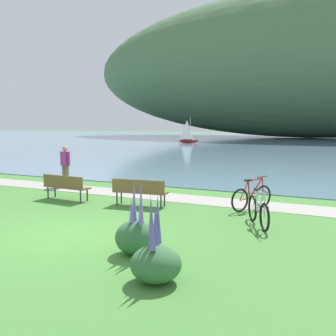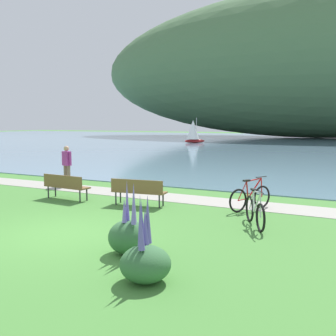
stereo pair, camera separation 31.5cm
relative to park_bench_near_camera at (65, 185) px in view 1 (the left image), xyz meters
name	(u,v)px [view 1 (the left image)]	position (x,y,z in m)	size (l,w,h in m)	color
ground_plane	(64,234)	(2.85, -3.40, -0.52)	(200.00, 200.00, 0.00)	#478438
bay_water	(310,143)	(2.85, 44.06, -0.50)	(180.00, 80.00, 0.04)	#6B8EA8
distant_hillside	(312,63)	(0.40, 62.65, 12.27)	(83.81, 28.00, 25.51)	#4C7047
shoreline_path	(165,197)	(2.85, 2.04, -0.52)	(60.00, 1.50, 0.01)	#A39E93
park_bench_near_camera	(65,185)	(0.00, 0.00, 0.00)	(1.83, 0.60, 0.88)	brown
park_bench_further_along	(140,190)	(2.82, 0.28, 0.00)	(1.85, 0.71, 0.88)	brown
bicycle_leaning_near_bench	(258,211)	(6.86, -0.54, -0.12)	(0.95, 1.56, 1.01)	black
bicycle_beside_path	(252,197)	(6.21, 1.32, -0.12)	(0.86, 1.60, 1.01)	black
person_at_shoreline	(65,163)	(-2.01, 2.35, 0.46)	(0.60, 0.30, 1.71)	#72604C
echium_bush_beside_closest	(156,260)	(6.19, -4.95, -0.14)	(0.87, 0.87, 1.51)	#386B3D
echium_bush_mid_cluster	(135,235)	(5.14, -3.86, -0.13)	(0.82, 0.82, 1.52)	#386B3D
sailboat_nearest_to_shore	(187,131)	(-11.53, 37.03, 1.05)	(2.59, 2.62, 3.26)	#B22323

